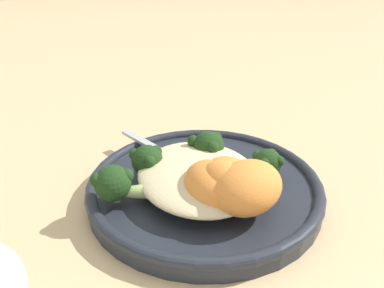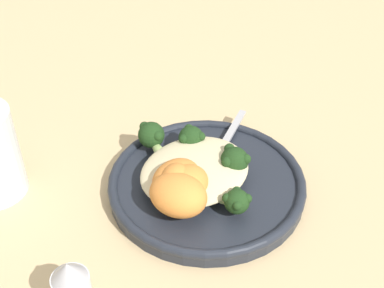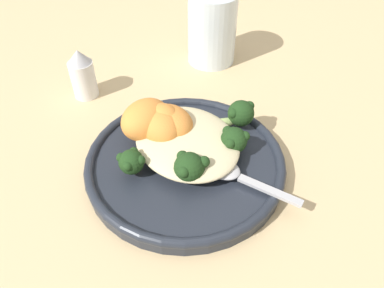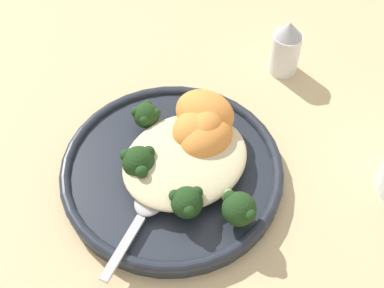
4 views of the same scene
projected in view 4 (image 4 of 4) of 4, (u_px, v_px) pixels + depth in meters
name	position (u px, v px, depth m)	size (l,w,h in m)	color
ground_plane	(172.00, 177.00, 0.58)	(4.00, 4.00, 0.00)	#D6B784
plate	(175.00, 172.00, 0.57)	(0.24, 0.24, 0.02)	#232833
quinoa_mound	(185.00, 160.00, 0.55)	(0.14, 0.12, 0.02)	beige
broccoli_stalk_0	(162.00, 127.00, 0.58)	(0.04, 0.12, 0.03)	#ADC675
broccoli_stalk_1	(156.00, 161.00, 0.55)	(0.10, 0.07, 0.03)	#ADC675
broccoli_stalk_2	(191.00, 193.00, 0.52)	(0.09, 0.07, 0.03)	#ADC675
broccoli_stalk_3	(233.00, 200.00, 0.52)	(0.05, 0.11, 0.03)	#ADC675
sweet_potato_chunk_0	(210.00, 132.00, 0.56)	(0.05, 0.04, 0.04)	orange
sweet_potato_chunk_1	(205.00, 113.00, 0.57)	(0.07, 0.05, 0.05)	orange
sweet_potato_chunk_2	(200.00, 128.00, 0.57)	(0.06, 0.05, 0.04)	orange
sweet_potato_chunk_3	(206.00, 137.00, 0.56)	(0.06, 0.05, 0.04)	orange
spoon	(147.00, 206.00, 0.53)	(0.11, 0.07, 0.01)	#B7B7BC
salt_shaker	(286.00, 48.00, 0.65)	(0.04, 0.04, 0.08)	white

